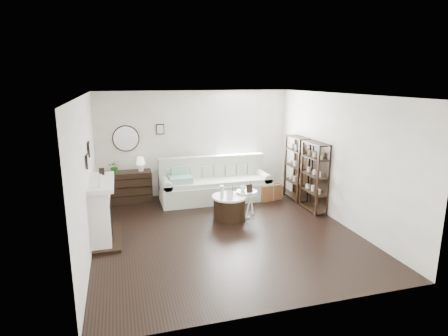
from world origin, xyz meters
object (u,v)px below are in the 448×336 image
object	(u,v)px
drum_table	(229,207)
dresser	(128,187)
sofa	(215,186)
pedestal_table	(247,193)

from	to	relation	value
drum_table	dresser	bearing A→B (deg)	138.56
sofa	drum_table	bearing A→B (deg)	-91.98
sofa	dresser	size ratio (longest dim) A/B	2.39
pedestal_table	sofa	bearing A→B (deg)	105.39
drum_table	pedestal_table	bearing A→B (deg)	11.97
dresser	pedestal_table	distance (m)	3.04
sofa	pedestal_table	bearing A→B (deg)	-74.61
sofa	dresser	xyz separation A→B (m)	(-2.12, 0.39, 0.03)
dresser	pedestal_table	size ratio (longest dim) A/B	1.99
dresser	sofa	bearing A→B (deg)	-10.29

